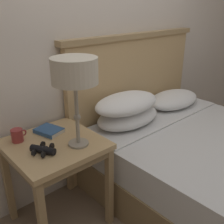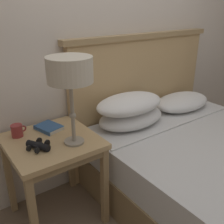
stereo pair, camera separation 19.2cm
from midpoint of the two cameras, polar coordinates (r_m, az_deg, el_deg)
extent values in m
cube|color=silver|center=(2.20, 0.18, 17.56)|extent=(8.00, 0.06, 2.60)
cube|color=tan|center=(1.79, -10.09, -6.44)|extent=(0.58, 0.58, 0.04)
cube|color=#917650|center=(1.81, -10.00, -7.63)|extent=(0.55, 0.55, 0.05)
cube|color=#A4865B|center=(1.71, -13.41, -21.94)|extent=(0.04, 0.04, 0.62)
cube|color=#A4865B|center=(1.90, 1.42, -16.08)|extent=(0.04, 0.04, 0.62)
cube|color=#A4865B|center=(2.10, -19.09, -13.26)|extent=(0.04, 0.04, 0.62)
cube|color=#A4865B|center=(2.25, -6.56, -9.36)|extent=(0.04, 0.04, 0.62)
cube|color=olive|center=(2.27, 25.52, -16.29)|extent=(1.44, 1.89, 0.30)
cube|color=silver|center=(2.36, 14.07, -1.81)|extent=(1.38, 0.28, 0.01)
cube|color=tan|center=(2.55, 8.29, 1.96)|extent=(1.51, 0.06, 1.21)
cube|color=#A4865B|center=(2.41, 9.15, 16.03)|extent=(1.58, 0.10, 0.04)
ellipsoid|color=white|center=(2.19, 6.73, -1.22)|extent=(0.60, 0.36, 0.15)
ellipsoid|color=white|center=(2.63, 17.05, 2.10)|extent=(0.60, 0.36, 0.15)
ellipsoid|color=white|center=(2.13, 6.45, 1.78)|extent=(0.60, 0.36, 0.15)
cylinder|color=gray|center=(1.72, -5.06, -6.48)|extent=(0.13, 0.13, 0.01)
cylinder|color=gray|center=(1.63, -5.30, -0.23)|extent=(0.02, 0.02, 0.39)
sphere|color=gray|center=(1.63, -5.28, -0.86)|extent=(0.04, 0.04, 0.04)
cylinder|color=beige|center=(1.54, -5.67, 9.13)|extent=(0.27, 0.27, 0.15)
cube|color=silver|center=(1.91, -10.79, -3.43)|extent=(0.17, 0.20, 0.03)
cube|color=#2D568E|center=(1.90, -10.82, -3.04)|extent=(0.18, 0.21, 0.00)
cube|color=#2D568E|center=(1.87, -12.29, -4.11)|extent=(0.05, 0.17, 0.03)
cylinder|color=black|center=(1.65, -11.75, -7.55)|extent=(0.08, 0.10, 0.04)
cylinder|color=black|center=(1.68, -10.80, -6.84)|extent=(0.05, 0.03, 0.05)
cylinder|color=black|center=(1.62, -12.74, -8.30)|extent=(0.04, 0.03, 0.04)
cylinder|color=black|center=(1.69, -13.52, -7.04)|extent=(0.08, 0.10, 0.04)
cylinder|color=black|center=(1.72, -12.55, -6.35)|extent=(0.05, 0.03, 0.05)
cylinder|color=black|center=(1.66, -14.53, -7.75)|extent=(0.04, 0.03, 0.04)
cube|color=black|center=(1.67, -12.67, -7.06)|extent=(0.07, 0.06, 0.01)
cylinder|color=black|center=(1.66, -12.68, -6.93)|extent=(0.02, 0.02, 0.02)
cylinder|color=#993333|center=(1.85, -17.25, -3.98)|extent=(0.08, 0.08, 0.08)
torus|color=#993333|center=(1.86, -16.05, -3.55)|extent=(0.05, 0.01, 0.05)
camera|label=1|loc=(0.10, -87.14, 1.20)|focal=42.00mm
camera|label=2|loc=(0.10, 92.86, -1.20)|focal=42.00mm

